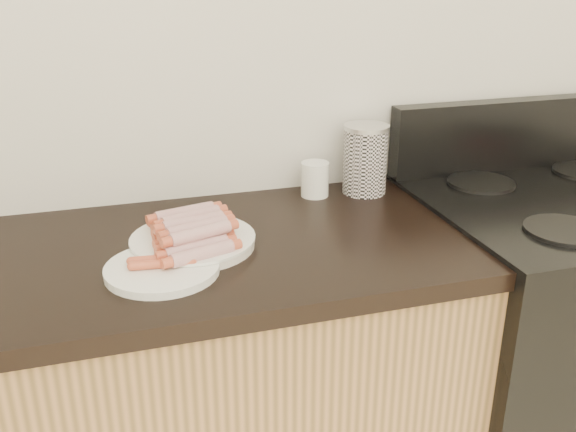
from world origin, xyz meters
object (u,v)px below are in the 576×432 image
object	(u,v)px
side_plate	(162,269)
mug	(315,179)
main_plate	(193,243)
canister	(365,159)
stove	(549,351)

from	to	relation	value
side_plate	mug	distance (m)	0.55
main_plate	canister	world-z (taller)	canister
stove	side_plate	bearing A→B (deg)	-175.08
stove	side_plate	distance (m)	1.15
side_plate	stove	bearing A→B (deg)	4.92
side_plate	mug	bearing A→B (deg)	37.69
canister	stove	bearing A→B (deg)	-25.57
main_plate	side_plate	bearing A→B (deg)	-126.32
stove	main_plate	xyz separation A→B (m)	(-0.98, 0.02, 0.45)
stove	side_plate	xyz separation A→B (m)	(-1.06, -0.09, 0.45)
stove	mug	xyz separation A→B (m)	(-0.62, 0.24, 0.49)
canister	mug	distance (m)	0.14
main_plate	side_plate	distance (m)	0.13
side_plate	mug	size ratio (longest dim) A/B	2.51
stove	mug	size ratio (longest dim) A/B	10.05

